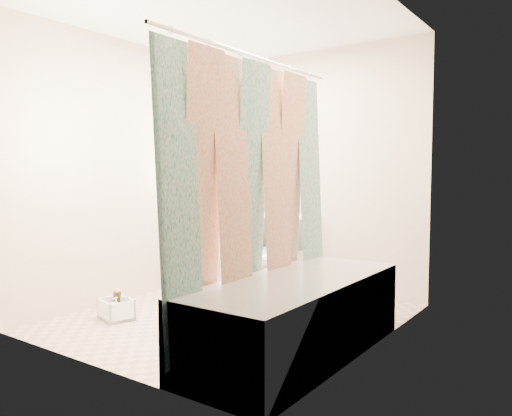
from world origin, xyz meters
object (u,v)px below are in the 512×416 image
Objects in this scene: cleaning_caddy at (117,310)px; bathtub at (296,314)px; toilet at (274,258)px; plumber at (240,210)px.

bathtub is at bearing 22.59° from cleaning_caddy.
toilet reaches higher than bathtub.
plumber reaches higher than toilet.
bathtub is at bearing -66.77° from toilet.
cleaning_caddy is (-0.68, -1.28, -0.32)m from toilet.
plumber is (-0.26, -0.19, 0.45)m from toilet.
cleaning_caddy is at bearing -174.23° from bathtub.
plumber is 5.16× the size of cleaning_caddy.
bathtub is 1.44m from toilet.
cleaning_caddy is at bearing -133.54° from toilet.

